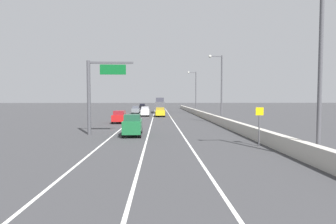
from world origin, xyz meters
name	(u,v)px	position (x,y,z in m)	size (l,w,h in m)	color
ground_plane	(162,113)	(0.00, 64.00, 0.00)	(320.00, 320.00, 0.00)	#38383A
lane_stripe_left	(137,116)	(-5.50, 55.00, 0.00)	(0.16, 130.00, 0.00)	silver
lane_stripe_center	(153,116)	(-2.00, 55.00, 0.00)	(0.16, 130.00, 0.00)	silver
lane_stripe_right	(170,116)	(1.50, 55.00, 0.00)	(0.16, 130.00, 0.00)	silver
jersey_barrier_right	(213,118)	(7.72, 40.00, 0.55)	(0.60, 120.00, 1.10)	#B2ADA3
overhead_sign_gantry	(96,88)	(-7.26, 25.25, 4.73)	(4.68, 0.36, 7.50)	#47474C
speed_advisory_sign	(259,123)	(6.82, 18.16, 1.76)	(0.60, 0.11, 3.00)	#4C4C51
lamp_post_right_near	(316,61)	(8.16, 13.10, 5.84)	(2.14, 0.44, 10.18)	#4C4C51
lamp_post_right_second	(220,84)	(8.29, 37.75, 5.84)	(2.14, 0.44, 10.18)	#4C4C51
lamp_post_right_third	(195,90)	(7.88, 62.39, 5.84)	(2.14, 0.44, 10.18)	#4C4C51
car_gray_0	(136,110)	(-6.47, 63.70, 0.93)	(1.89, 4.02, 1.86)	slate
car_green_1	(133,125)	(-3.51, 24.40, 1.06)	(1.92, 4.41, 2.14)	#196033
car_red_2	(120,117)	(-6.77, 38.48, 0.94)	(1.92, 4.81, 1.87)	red
car_white_3	(145,111)	(-3.71, 53.83, 1.00)	(1.91, 4.67, 2.01)	white
car_yellow_4	(160,112)	(-0.61, 52.54, 0.95)	(2.00, 4.66, 1.89)	gold
car_black_5	(142,107)	(-6.28, 87.65, 0.99)	(1.94, 4.41, 1.98)	black
box_truck	(160,106)	(-0.54, 67.35, 1.78)	(2.49, 9.51, 3.92)	#4C4C51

